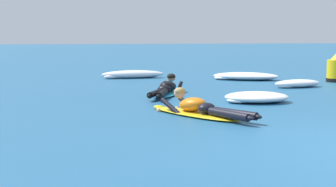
{
  "coord_description": "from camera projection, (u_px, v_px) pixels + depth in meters",
  "views": [
    {
      "loc": [
        -3.75,
        -5.75,
        1.5
      ],
      "look_at": [
        -1.98,
        5.09,
        0.18
      ],
      "focal_mm": 52.64,
      "sensor_mm": 36.0,
      "label": 1
    }
  ],
  "objects": [
    {
      "name": "ground_plane",
      "position": [
        203.0,
        80.0,
        16.21
      ],
      "size": [
        120.0,
        120.0,
        0.0
      ],
      "primitive_type": "plane",
      "color": "#235B84"
    },
    {
      "name": "surfer_near",
      "position": [
        199.0,
        109.0,
        9.06
      ],
      "size": [
        1.73,
        2.43,
        0.54
      ],
      "color": "yellow",
      "rests_on": "ground"
    },
    {
      "name": "surfer_far",
      "position": [
        167.0,
        89.0,
        12.21
      ],
      "size": [
        1.33,
        2.5,
        0.53
      ],
      "color": "#2DB2D1",
      "rests_on": "ground"
    },
    {
      "name": "whitewater_front",
      "position": [
        133.0,
        74.0,
        16.87
      ],
      "size": [
        2.19,
        0.76,
        0.27
      ],
      "color": "white",
      "rests_on": "ground"
    },
    {
      "name": "whitewater_mid_left",
      "position": [
        297.0,
        84.0,
        13.99
      ],
      "size": [
        1.53,
        0.86,
        0.22
      ],
      "color": "white",
      "rests_on": "ground"
    },
    {
      "name": "whitewater_mid_right",
      "position": [
        246.0,
        76.0,
        16.26
      ],
      "size": [
        2.37,
        1.76,
        0.25
      ],
      "color": "white",
      "rests_on": "ground"
    },
    {
      "name": "whitewater_back",
      "position": [
        256.0,
        97.0,
        10.94
      ],
      "size": [
        1.53,
        1.2,
        0.23
      ],
      "color": "white",
      "rests_on": "ground"
    }
  ]
}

